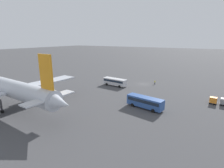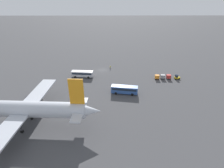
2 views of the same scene
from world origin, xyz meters
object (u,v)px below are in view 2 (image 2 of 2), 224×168
(baggage_tug, at_px, (177,77))
(cargo_cart_red, at_px, (169,77))
(shuttle_bus_near, at_px, (82,74))
(cargo_cart_orange, at_px, (157,77))
(worker_person, at_px, (110,67))
(shuttle_bus_far, at_px, (124,89))
(cargo_cart_grey, at_px, (163,77))
(airplane, at_px, (18,109))

(baggage_tug, relative_size, cargo_cart_red, 1.20)
(shuttle_bus_near, distance_m, cargo_cart_orange, 35.05)
(cargo_cart_red, bearing_deg, worker_person, -26.07)
(shuttle_bus_near, bearing_deg, baggage_tug, -177.95)
(shuttle_bus_far, relative_size, cargo_cart_grey, 5.02)
(shuttle_bus_far, distance_m, cargo_cart_orange, 20.87)
(airplane, relative_size, cargo_cart_red, 22.56)
(worker_person, bearing_deg, airplane, 60.26)
(shuttle_bus_far, height_order, baggage_tug, shuttle_bus_far)
(shuttle_bus_near, height_order, cargo_cart_grey, shuttle_bus_near)
(shuttle_bus_near, relative_size, cargo_cart_red, 4.91)
(airplane, height_order, shuttle_bus_far, airplane)
(worker_person, xyz_separation_m, cargo_cart_red, (-27.14, 13.28, 0.32))
(baggage_tug, bearing_deg, airplane, 22.78)
(baggage_tug, bearing_deg, cargo_cart_red, -8.53)
(airplane, bearing_deg, shuttle_bus_far, -145.72)
(baggage_tug, height_order, cargo_cart_red, baggage_tug)
(worker_person, xyz_separation_m, cargo_cart_orange, (-21.66, 13.47, 0.32))
(worker_person, height_order, cargo_cart_orange, cargo_cart_orange)
(cargo_cart_grey, bearing_deg, cargo_cart_red, 177.27)
(cargo_cart_red, relative_size, cargo_cart_orange, 1.00)
(shuttle_bus_near, xyz_separation_m, shuttle_bus_far, (-18.79, 16.06, 0.09))
(airplane, distance_m, cargo_cart_orange, 57.85)
(cargo_cart_orange, bearing_deg, shuttle_bus_near, -4.66)
(worker_person, xyz_separation_m, cargo_cart_grey, (-24.40, 13.15, 0.32))
(shuttle_bus_near, height_order, worker_person, shuttle_bus_near)
(worker_person, bearing_deg, cargo_cart_red, 153.93)
(cargo_cart_grey, bearing_deg, worker_person, -28.32)
(airplane, xyz_separation_m, cargo_cart_orange, (-47.79, -32.25, -4.70))
(worker_person, bearing_deg, cargo_cart_grey, 151.68)
(shuttle_bus_far, xyz_separation_m, cargo_cart_grey, (-18.87, -13.54, -0.72))
(worker_person, bearing_deg, cargo_cart_orange, 148.12)
(worker_person, distance_m, cargo_cart_grey, 27.72)
(shuttle_bus_far, height_order, cargo_cart_orange, shuttle_bus_far)
(shuttle_bus_near, distance_m, baggage_tug, 44.35)
(shuttle_bus_near, height_order, baggage_tug, shuttle_bus_near)
(shuttle_bus_far, height_order, cargo_cart_grey, shuttle_bus_far)
(cargo_cart_grey, bearing_deg, airplane, 32.81)
(cargo_cart_orange, bearing_deg, shuttle_bus_far, 39.31)
(airplane, bearing_deg, baggage_tug, -147.25)
(cargo_cart_grey, bearing_deg, shuttle_bus_far, 35.65)
(shuttle_bus_near, distance_m, shuttle_bus_far, 24.72)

